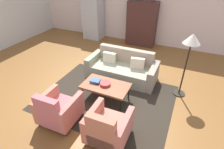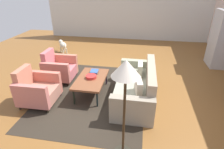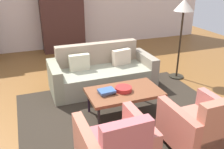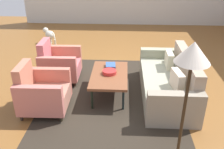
{
  "view_description": "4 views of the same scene",
  "coord_description": "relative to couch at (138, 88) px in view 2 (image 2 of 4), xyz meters",
  "views": [
    {
      "loc": [
        2.06,
        -3.65,
        3.11
      ],
      "look_at": [
        0.45,
        -0.11,
        0.65
      ],
      "focal_mm": 28.85,
      "sensor_mm": 36.0,
      "label": 1
    },
    {
      "loc": [
        4.28,
        0.88,
        2.61
      ],
      "look_at": [
        0.26,
        0.18,
        0.53
      ],
      "focal_mm": 29.3,
      "sensor_mm": 36.0,
      "label": 2
    },
    {
      "loc": [
        -1.08,
        -3.65,
        2.28
      ],
      "look_at": [
        0.21,
        -0.21,
        0.71
      ],
      "focal_mm": 39.82,
      "sensor_mm": 36.0,
      "label": 3
    },
    {
      "loc": [
        4.65,
        -0.05,
        2.58
      ],
      "look_at": [
        0.52,
        -0.28,
        0.51
      ],
      "focal_mm": 39.7,
      "sensor_mm": 36.0,
      "label": 4
    }
  ],
  "objects": [
    {
      "name": "coffee_table",
      "position": [
        0.0,
        -1.19,
        0.12
      ],
      "size": [
        1.2,
        0.7,
        0.45
      ],
      "color": "black",
      "rests_on": "ground"
    },
    {
      "name": "armchair_left",
      "position": [
        -0.6,
        -2.35,
        0.06
      ],
      "size": [
        0.82,
        0.82,
        0.88
      ],
      "rotation": [
        0.0,
        0.0,
        0.02
      ],
      "color": "#3B1E1E",
      "rests_on": "ground"
    },
    {
      "name": "armchair_right",
      "position": [
        0.6,
        -2.35,
        0.06
      ],
      "size": [
        0.82,
        0.82,
        0.88
      ],
      "rotation": [
        0.0,
        0.0,
        0.02
      ],
      "color": "#341922",
      "rests_on": "ground"
    },
    {
      "name": "wall_left",
      "position": [
        -5.33,
        -0.85,
        1.11
      ],
      "size": [
        0.12,
        7.91,
        2.8
      ],
      "primitive_type": "cube",
      "color": "silver",
      "rests_on": "ground"
    },
    {
      "name": "refrigerator",
      "position": [
        -2.5,
        2.66,
        0.64
      ],
      "size": [
        0.8,
        0.73,
        1.85
      ],
      "color": "#B7BABF",
      "rests_on": "ground"
    },
    {
      "name": "floor_lamp",
      "position": [
        1.74,
        -0.16,
        1.16
      ],
      "size": [
        0.4,
        0.4,
        1.72
      ],
      "color": "#29251C",
      "rests_on": "ground"
    },
    {
      "name": "fruit_bowl",
      "position": [
        -0.01,
        -1.19,
        0.19
      ],
      "size": [
        0.27,
        0.27,
        0.07
      ],
      "primitive_type": "cylinder",
      "color": "red",
      "rests_on": "coffee_table"
    },
    {
      "name": "dog",
      "position": [
        -2.82,
        -3.18,
        0.03
      ],
      "size": [
        0.57,
        0.51,
        0.48
      ],
      "rotation": [
        0.0,
        0.0,
        3.85
      ],
      "color": "beige",
      "rests_on": "ground"
    },
    {
      "name": "couch",
      "position": [
        0.0,
        0.0,
        0.0
      ],
      "size": [
        2.1,
        0.91,
        0.86
      ],
      "rotation": [
        0.0,
        0.0,
        3.14
      ],
      "color": "gray",
      "rests_on": "ground"
    },
    {
      "name": "ground_plane",
      "position": [
        -0.38,
        -0.85,
        -0.29
      ],
      "size": [
        11.88,
        11.88,
        0.0
      ],
      "primitive_type": "plane",
      "color": "brown"
    },
    {
      "name": "book_stack",
      "position": [
        -0.3,
        -1.18,
        0.19
      ],
      "size": [
        0.27,
        0.22,
        0.07
      ],
      "color": "#4F505C",
      "rests_on": "coffee_table"
    },
    {
      "name": "area_rug",
      "position": [
        0.0,
        -1.14,
        -0.28
      ],
      "size": [
        3.4,
        2.6,
        0.01
      ],
      "primitive_type": "cube",
      "color": "#2E271E",
      "rests_on": "ground"
    }
  ]
}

